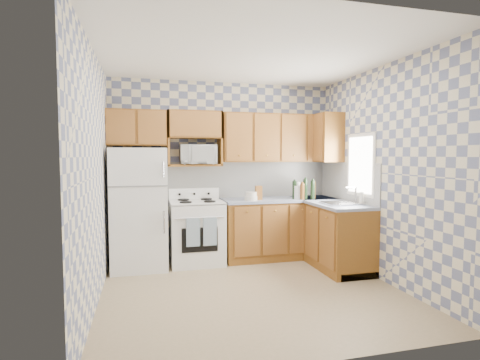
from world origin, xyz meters
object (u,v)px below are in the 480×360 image
(refrigerator, at_px, (139,209))
(stove_body, at_px, (197,233))
(microwave, at_px, (198,154))
(electric_kettle, at_px, (298,192))

(refrigerator, xyz_separation_m, stove_body, (0.80, 0.03, -0.39))
(refrigerator, relative_size, stove_body, 1.87)
(refrigerator, xyz_separation_m, microwave, (0.85, 0.15, 0.75))
(refrigerator, bearing_deg, stove_body, 1.78)
(stove_body, bearing_deg, refrigerator, -178.22)
(refrigerator, bearing_deg, electric_kettle, -2.71)
(stove_body, height_order, microwave, microwave)
(stove_body, relative_size, electric_kettle, 4.41)
(electric_kettle, bearing_deg, stove_body, 174.95)
(refrigerator, distance_m, electric_kettle, 2.35)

